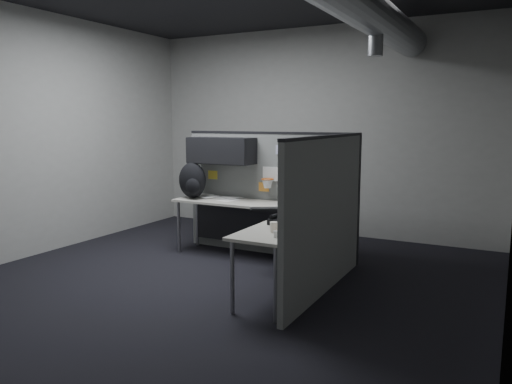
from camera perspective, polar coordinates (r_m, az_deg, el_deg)
The scene contains 12 objects.
room at distance 5.12m, azimuth 1.63°, elevation 11.76°, with size 5.62×5.62×3.22m.
partition_back at distance 6.62m, azimuth -0.03°, elevation 1.43°, with size 2.44×0.42×1.63m.
partition_right at distance 5.19m, azimuth 8.02°, elevation -2.54°, with size 0.07×2.23×1.63m.
desk at distance 6.03m, azimuth 0.99°, elevation -2.92°, with size 2.31×2.11×0.73m.
monitor at distance 5.94m, azimuth 6.95°, elevation 0.23°, with size 0.53×0.53×0.45m.
keyboard at distance 5.81m, azimuth 1.51°, elevation -2.00°, with size 0.46×0.36×0.04m.
mouse at distance 5.44m, azimuth 4.27°, elevation -2.76°, with size 0.28×0.28×0.05m.
phone at distance 5.07m, azimuth 2.83°, elevation -3.28°, with size 0.23×0.24×0.10m.
bottles at distance 4.52m, azimuth 3.01°, elevation -4.77°, with size 0.13×0.18×0.08m.
cup at distance 4.72m, azimuth 2.03°, elevation -4.03°, with size 0.07×0.07×0.10m, color white.
papers at distance 6.85m, azimuth -4.25°, elevation -0.55°, with size 0.74×0.61×0.02m.
backpack at distance 6.78m, azimuth -7.27°, elevation 1.27°, with size 0.46×0.42×0.49m.
Camera 1 is at (2.81, -4.59, 1.78)m, focal length 35.00 mm.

